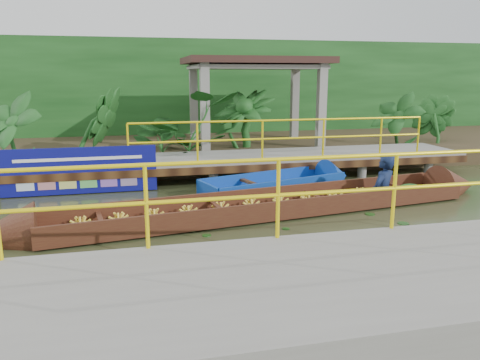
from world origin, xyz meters
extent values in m
plane|color=#2D341A|center=(0.00, 0.00, 0.00)|extent=(80.00, 80.00, 0.00)
cube|color=#372F1B|center=(0.00, 7.50, 0.23)|extent=(30.00, 8.00, 0.45)
cube|color=gray|center=(0.00, 3.50, 0.50)|extent=(16.00, 2.00, 0.15)
cube|color=black|center=(0.00, 2.50, 0.42)|extent=(16.00, 0.12, 0.18)
cylinder|color=yellow|center=(2.75, 2.55, 1.57)|extent=(7.50, 0.05, 0.05)
cylinder|color=yellow|center=(2.75, 2.55, 1.12)|extent=(7.50, 0.05, 0.05)
cylinder|color=yellow|center=(2.75, 2.55, 1.07)|extent=(0.05, 0.05, 1.00)
cylinder|color=gray|center=(-4.00, 4.30, 0.22)|extent=(0.24, 0.24, 0.55)
cylinder|color=gray|center=(-2.00, 2.70, 0.22)|extent=(0.24, 0.24, 0.55)
cylinder|color=gray|center=(-2.00, 4.30, 0.22)|extent=(0.24, 0.24, 0.55)
cylinder|color=gray|center=(0.00, 2.70, 0.22)|extent=(0.24, 0.24, 0.55)
cylinder|color=gray|center=(0.00, 4.30, 0.22)|extent=(0.24, 0.24, 0.55)
cylinder|color=gray|center=(2.00, 2.70, 0.22)|extent=(0.24, 0.24, 0.55)
cylinder|color=gray|center=(2.00, 4.30, 0.22)|extent=(0.24, 0.24, 0.55)
cylinder|color=gray|center=(4.00, 2.70, 0.22)|extent=(0.24, 0.24, 0.55)
cylinder|color=gray|center=(4.00, 4.30, 0.22)|extent=(0.24, 0.24, 0.55)
cylinder|color=gray|center=(6.00, 2.70, 0.22)|extent=(0.24, 0.24, 0.55)
cylinder|color=gray|center=(6.00, 4.30, 0.22)|extent=(0.24, 0.24, 0.55)
cylinder|color=gray|center=(0.00, 2.70, 0.22)|extent=(0.24, 0.24, 0.55)
cube|color=gray|center=(1.00, -4.20, 0.30)|extent=(18.00, 2.40, 0.70)
cylinder|color=yellow|center=(1.00, -3.05, 1.65)|extent=(10.00, 0.05, 0.05)
cylinder|color=yellow|center=(1.00, -3.05, 1.20)|extent=(10.00, 0.05, 0.05)
cylinder|color=yellow|center=(1.00, -3.05, 1.15)|extent=(0.05, 0.05, 1.00)
cube|color=gray|center=(1.20, 5.10, 1.60)|extent=(0.25, 0.25, 2.80)
cube|color=gray|center=(4.80, 5.10, 1.60)|extent=(0.25, 0.25, 2.80)
cube|color=gray|center=(1.20, 7.50, 1.60)|extent=(0.25, 0.25, 2.80)
cube|color=gray|center=(4.80, 7.50, 1.60)|extent=(0.25, 0.25, 2.80)
cube|color=gray|center=(3.00, 6.30, 2.90)|extent=(4.00, 2.60, 0.12)
cube|color=#341E1A|center=(3.00, 6.30, 3.10)|extent=(4.40, 3.00, 0.20)
cube|color=#143F14|center=(0.00, 10.00, 2.00)|extent=(30.00, 0.80, 4.00)
cube|color=#3C1610|center=(1.66, 0.03, 0.06)|extent=(8.58, 2.28, 0.06)
cube|color=#3C1610|center=(1.58, 0.56, 0.21)|extent=(8.44, 1.29, 0.36)
cube|color=#3C1610|center=(1.73, -0.50, 0.21)|extent=(8.44, 1.29, 0.36)
cone|color=#3C1610|center=(-3.03, -0.65, 0.15)|extent=(1.20, 1.16, 1.02)
cone|color=#3C1610|center=(6.35, 0.71, 0.15)|extent=(1.20, 1.16, 1.02)
ellipsoid|color=#143F14|center=(5.03, 0.52, 0.17)|extent=(0.66, 0.55, 0.28)
imported|color=#111D3E|center=(4.29, 0.41, 1.03)|extent=(0.82, 0.75, 1.87)
cube|color=#0D3896|center=(2.20, 1.60, 0.11)|extent=(3.48, 1.91, 0.11)
cube|color=#0D3896|center=(2.05, 2.07, 0.24)|extent=(3.21, 1.02, 0.33)
cube|color=#0D3896|center=(2.34, 1.12, 0.24)|extent=(3.21, 1.02, 0.33)
cube|color=#0D3896|center=(0.60, 1.12, 0.24)|extent=(0.35, 0.98, 0.33)
cone|color=#0D3896|center=(4.01, 2.14, 0.18)|extent=(0.91, 1.09, 0.93)
cube|color=black|center=(1.66, 1.44, 0.29)|extent=(0.39, 0.99, 0.06)
cube|color=navy|center=(-2.09, 2.48, 0.55)|extent=(3.40, 0.03, 1.06)
cube|color=white|center=(-2.09, 2.46, 0.82)|extent=(2.76, 0.01, 0.07)
cube|color=white|center=(-2.09, 2.46, 0.62)|extent=(2.76, 0.01, 0.07)
imported|color=#143F14|center=(-4.00, 5.30, 1.23)|extent=(1.25, 1.25, 1.57)
imported|color=#143F14|center=(-2.00, 5.30, 1.23)|extent=(1.25, 1.25, 1.57)
imported|color=#143F14|center=(0.50, 5.30, 1.23)|extent=(1.25, 1.25, 1.57)
imported|color=#143F14|center=(2.50, 5.30, 1.23)|extent=(1.25, 1.25, 1.57)
imported|color=#143F14|center=(7.50, 5.30, 1.23)|extent=(1.25, 1.25, 1.57)
imported|color=#143F14|center=(9.00, 5.30, 1.23)|extent=(1.25, 1.25, 1.57)
camera|label=1|loc=(-0.94, -8.38, 2.64)|focal=35.00mm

